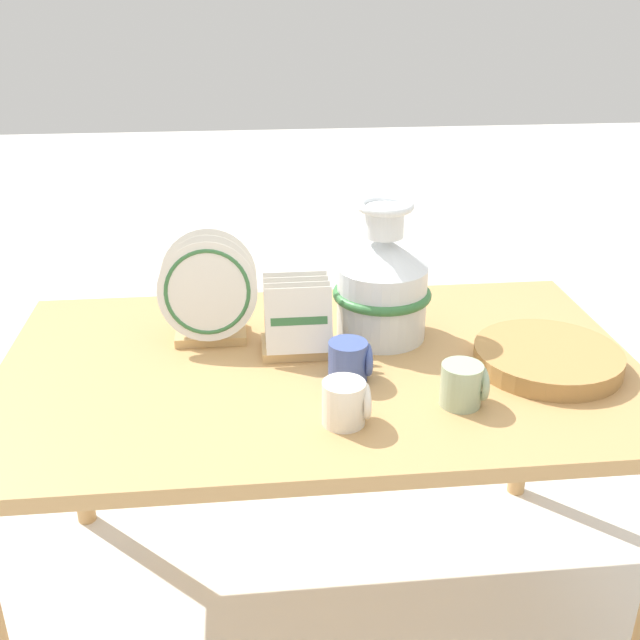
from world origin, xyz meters
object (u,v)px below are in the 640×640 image
(dish_rack_square_plates, at_px, (298,326))
(mug_cream_glaze, at_px, (346,403))
(mug_cobalt_glaze, at_px, (350,361))
(ceramic_vase, at_px, (382,283))
(wicker_charger_stack, at_px, (547,358))
(mug_sage_glaze, at_px, (463,385))
(dish_rack_round_plates, at_px, (209,297))

(dish_rack_square_plates, relative_size, mug_cream_glaze, 1.85)
(mug_cream_glaze, bearing_deg, mug_cobalt_glaze, 79.42)
(ceramic_vase, xyz_separation_m, dish_rack_square_plates, (-0.21, -0.06, -0.08))
(dish_rack_square_plates, height_order, mug_cream_glaze, dish_rack_square_plates)
(dish_rack_square_plates, xyz_separation_m, wicker_charger_stack, (0.57, -0.14, -0.04))
(mug_sage_glaze, distance_m, mug_cream_glaze, 0.26)
(ceramic_vase, xyz_separation_m, mug_cream_glaze, (-0.14, -0.39, -0.09))
(dish_rack_round_plates, relative_size, wicker_charger_stack, 0.77)
(ceramic_vase, height_order, mug_sage_glaze, ceramic_vase)
(ceramic_vase, relative_size, mug_cream_glaze, 3.61)
(mug_cobalt_glaze, bearing_deg, mug_sage_glaze, -30.31)
(dish_rack_square_plates, xyz_separation_m, mug_cream_glaze, (0.07, -0.33, -0.02))
(dish_rack_square_plates, bearing_deg, dish_rack_round_plates, 157.17)
(wicker_charger_stack, relative_size, mug_cobalt_glaze, 3.52)
(mug_cream_glaze, bearing_deg, ceramic_vase, 70.22)
(dish_rack_round_plates, xyz_separation_m, wicker_charger_stack, (0.78, -0.23, -0.09))
(mug_cobalt_glaze, height_order, mug_sage_glaze, same)
(dish_rack_round_plates, xyz_separation_m, mug_cobalt_glaze, (0.31, -0.25, -0.07))
(ceramic_vase, bearing_deg, mug_cobalt_glaze, -116.55)
(wicker_charger_stack, bearing_deg, mug_sage_glaze, -149.31)
(wicker_charger_stack, xyz_separation_m, mug_cobalt_glaze, (-0.46, -0.01, 0.02))
(dish_rack_square_plates, height_order, mug_sage_glaze, dish_rack_square_plates)
(dish_rack_square_plates, relative_size, mug_cobalt_glaze, 1.85)
(mug_cobalt_glaze, xyz_separation_m, mug_cream_glaze, (-0.03, -0.18, 0.00))
(dish_rack_square_plates, bearing_deg, mug_sage_glaze, -41.28)
(ceramic_vase, xyz_separation_m, dish_rack_round_plates, (-0.42, 0.03, -0.03))
(ceramic_vase, relative_size, dish_rack_square_plates, 1.95)
(mug_cream_glaze, bearing_deg, dish_rack_round_plates, 123.77)
(mug_sage_glaze, bearing_deg, wicker_charger_stack, 30.69)
(wicker_charger_stack, bearing_deg, dish_rack_square_plates, 165.90)
(dish_rack_round_plates, distance_m, wicker_charger_stack, 0.82)
(mug_sage_glaze, xyz_separation_m, mug_cream_glaze, (-0.25, -0.05, 0.00))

